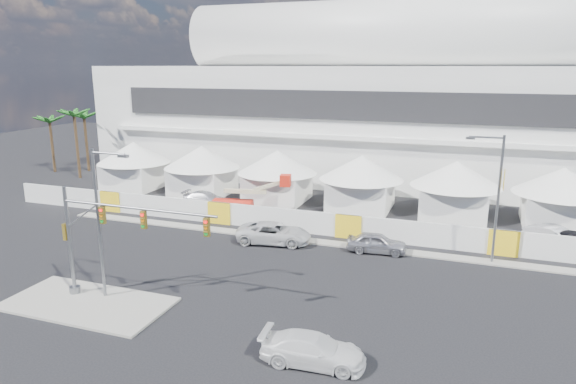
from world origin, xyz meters
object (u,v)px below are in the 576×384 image
(lot_car_a, at_px, (556,237))
(streetlight_median, at_px, (101,214))
(pickup_curb, at_px, (274,233))
(pickup_near, at_px, (313,350))
(boom_lift, at_px, (239,203))
(traffic_mast, at_px, (100,238))
(streetlight_curb, at_px, (496,190))
(lot_car_b, at_px, (572,240))
(lot_car_c, at_px, (206,199))
(sedan_silver, at_px, (377,243))

(lot_car_a, distance_m, streetlight_median, 34.05)
(pickup_curb, distance_m, pickup_near, 17.60)
(lot_car_a, distance_m, boom_lift, 27.76)
(traffic_mast, relative_size, streetlight_curb, 1.13)
(pickup_near, xyz_separation_m, streetlight_curb, (8.29, 16.91, 4.72))
(lot_car_a, bearing_deg, pickup_near, -172.49)
(pickup_near, distance_m, lot_car_a, 25.96)
(lot_car_b, height_order, streetlight_curb, streetlight_curb)
(pickup_curb, relative_size, traffic_mast, 0.57)
(traffic_mast, height_order, boom_lift, traffic_mast)
(streetlight_median, bearing_deg, traffic_mast, -82.99)
(boom_lift, bearing_deg, lot_car_c, 149.78)
(traffic_mast, bearing_deg, streetlight_curb, 33.22)
(pickup_curb, bearing_deg, lot_car_c, 42.99)
(pickup_curb, bearing_deg, streetlight_median, 146.22)
(sedan_silver, xyz_separation_m, pickup_near, (-0.15, -16.27, -0.03))
(lot_car_b, bearing_deg, lot_car_a, 74.12)
(pickup_near, height_order, streetlight_curb, streetlight_curb)
(lot_car_c, height_order, streetlight_median, streetlight_median)
(lot_car_b, xyz_separation_m, streetlight_median, (-28.52, -19.49, 4.65))
(lot_car_b, distance_m, traffic_mast, 34.84)
(streetlight_curb, bearing_deg, sedan_silver, -175.54)
(boom_lift, bearing_deg, streetlight_curb, -25.28)
(sedan_silver, distance_m, boom_lift, 15.85)
(streetlight_median, height_order, boom_lift, streetlight_median)
(sedan_silver, relative_size, pickup_curb, 0.76)
(pickup_curb, xyz_separation_m, lot_car_b, (22.55, 6.46, -0.04))
(sedan_silver, height_order, streetlight_median, streetlight_median)
(lot_car_c, height_order, streetlight_curb, streetlight_curb)
(lot_car_c, relative_size, streetlight_curb, 0.52)
(lot_car_b, height_order, boom_lift, boom_lift)
(lot_car_a, bearing_deg, traffic_mast, 164.54)
(pickup_curb, xyz_separation_m, boom_lift, (-6.32, 6.88, 0.23))
(lot_car_c, bearing_deg, lot_car_a, -94.39)
(sedan_silver, relative_size, boom_lift, 0.57)
(streetlight_median, xyz_separation_m, boom_lift, (-0.36, 19.90, -4.38))
(traffic_mast, bearing_deg, pickup_curb, 66.02)
(pickup_curb, relative_size, streetlight_curb, 0.64)
(pickup_near, relative_size, boom_lift, 0.64)
(sedan_silver, height_order, lot_car_c, sedan_silver)
(pickup_curb, relative_size, lot_car_c, 1.22)
(traffic_mast, xyz_separation_m, streetlight_median, (-0.04, 0.31, 1.39))
(sedan_silver, xyz_separation_m, lot_car_c, (-19.07, 7.74, -0.06))
(lot_car_b, bearing_deg, streetlight_curb, 124.24)
(lot_car_a, height_order, streetlight_median, streetlight_median)
(streetlight_median, xyz_separation_m, streetlight_curb, (22.37, 14.32, 0.01))
(streetlight_curb, bearing_deg, pickup_near, -116.12)
(boom_lift, bearing_deg, pickup_near, -68.79)
(streetlight_curb, height_order, boom_lift, streetlight_curb)
(pickup_curb, distance_m, traffic_mast, 14.94)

